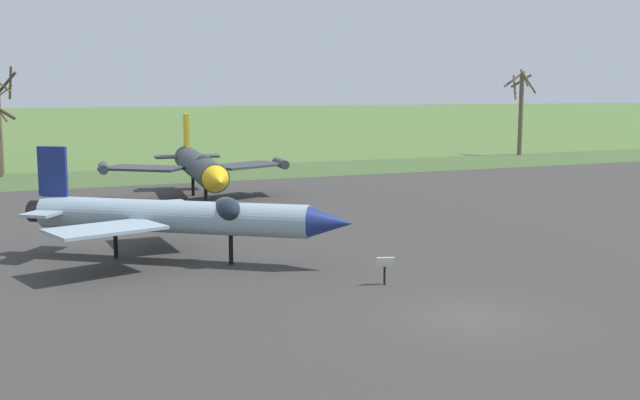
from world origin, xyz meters
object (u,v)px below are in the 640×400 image
at_px(info_placard_front_right, 385,267).
at_px(jet_fighter_rear_center, 199,166).
at_px(info_placard_rear_center, 223,214).
at_px(jet_fighter_front_right, 179,216).

height_order(info_placard_front_right, jet_fighter_rear_center, jet_fighter_rear_center).
relative_size(info_placard_front_right, info_placard_rear_center, 1.09).
relative_size(jet_fighter_front_right, jet_fighter_rear_center, 0.74).
xyz_separation_m(info_placard_front_right, jet_fighter_rear_center, (-0.94, 22.33, 1.58)).
height_order(info_placard_front_right, info_placard_rear_center, info_placard_front_right).
bearing_deg(info_placard_rear_center, info_placard_front_right, -82.61).
bearing_deg(info_placard_rear_center, jet_fighter_front_right, -117.53).
height_order(jet_fighter_front_right, jet_fighter_rear_center, jet_fighter_rear_center).
bearing_deg(jet_fighter_rear_center, jet_fighter_front_right, -107.08).
height_order(jet_fighter_rear_center, info_placard_rear_center, jet_fighter_rear_center).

